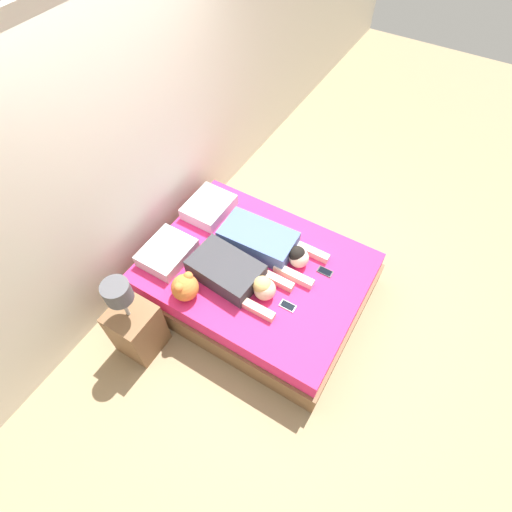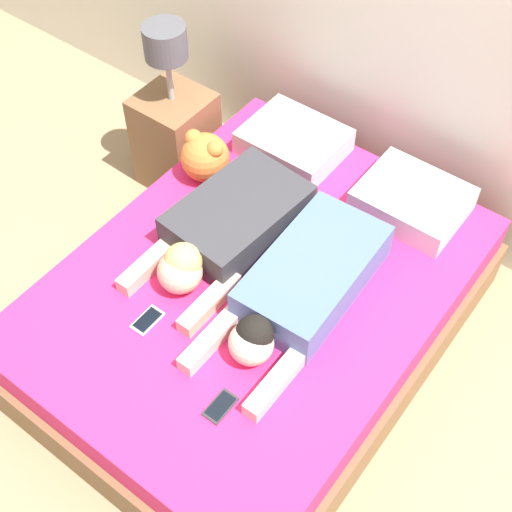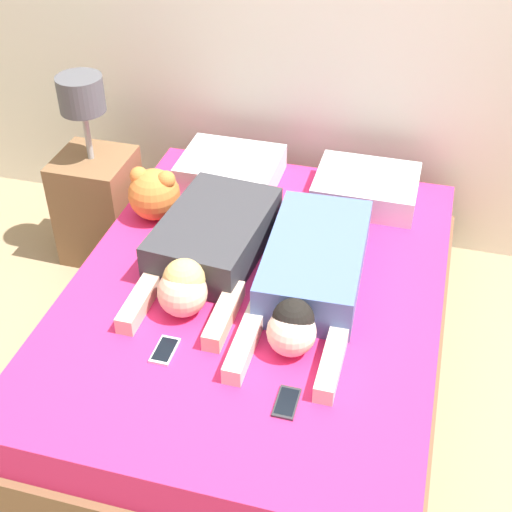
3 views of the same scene
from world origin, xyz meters
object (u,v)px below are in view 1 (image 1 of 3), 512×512
person_left (235,274)px  cell_phone_right (325,272)px  bed (256,280)px  cell_phone_left (288,306)px  person_right (267,243)px  pillow_head_right (209,207)px  nightstand (136,326)px  plush_toy (185,287)px  pillow_head_left (167,253)px

person_left → cell_phone_right: bearing=-52.6°
bed → cell_phone_left: bearing=-116.3°
person_right → cell_phone_left: size_ratio=7.26×
bed → person_left: (-0.23, 0.07, 0.33)m
person_left → pillow_head_right: bearing=50.3°
person_right → cell_phone_right: size_ratio=7.26×
pillow_head_right → nightstand: nightstand is taller
plush_toy → person_left: bearing=-39.4°
bed → nightstand: bearing=149.0°
person_left → person_right: bearing=-7.6°
cell_phone_right → plush_toy: bearing=132.1°
pillow_head_right → cell_phone_right: size_ratio=3.41×
person_right → person_left: bearing=172.4°
pillow_head_left → person_right: size_ratio=0.47×
person_left → nightstand: 0.96m
bed → cell_phone_right: (0.26, -0.57, 0.24)m
cell_phone_right → pillow_head_left: bearing=114.3°
pillow_head_left → plush_toy: size_ratio=1.91×
pillow_head_left → nightstand: (-0.67, -0.15, -0.18)m
nightstand → pillow_head_right: bearing=6.3°
bed → person_right: person_right is taller
person_right → pillow_head_left: bearing=126.8°
cell_phone_right → cell_phone_left: bearing=165.9°
bed → pillow_head_left: 0.88m
person_left → cell_phone_right: person_left is taller
bed → person_right: bearing=3.7°
bed → pillow_head_right: size_ratio=4.26×
person_left → plush_toy: (-0.34, 0.28, 0.03)m
cell_phone_right → bed: bearing=114.8°
person_left → cell_phone_left: 0.53m
pillow_head_right → plush_toy: plush_toy is taller
cell_phone_left → person_right: bearing=46.4°
bed → pillow_head_right: (0.33, 0.75, 0.30)m
cell_phone_left → plush_toy: bearing=113.6°
bed → plush_toy: 0.77m
person_left → nightstand: size_ratio=0.91×
pillow_head_right → person_right: size_ratio=0.47×
cell_phone_left → nightstand: bearing=126.6°
plush_toy → nightstand: (-0.43, 0.25, -0.25)m
cell_phone_left → nightstand: (-0.78, 1.05, -0.13)m
pillow_head_right → cell_phone_right: pillow_head_right is taller
cell_phone_left → nightstand: nightstand is taller
cell_phone_right → nightstand: 1.73m
person_right → nightstand: 1.37m
pillow_head_left → person_left: bearing=-81.3°
pillow_head_right → nightstand: (-1.34, -0.15, -0.18)m
person_right → plush_toy: plush_toy is taller
pillow_head_left → person_left: size_ratio=0.52×
nightstand → person_right: bearing=-25.7°
bed → nightstand: nightstand is taller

